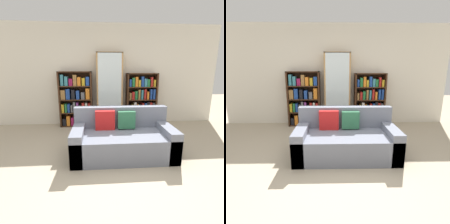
% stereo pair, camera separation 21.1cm
% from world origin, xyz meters
% --- Properties ---
extents(ground_plane, '(16.00, 16.00, 0.00)m').
position_xyz_m(ground_plane, '(0.00, 0.00, 0.00)').
color(ground_plane, tan).
extents(wall_back, '(6.22, 0.06, 2.70)m').
position_xyz_m(wall_back, '(0.00, 2.53, 1.35)').
color(wall_back, silver).
rests_on(wall_back, ground).
extents(couch, '(1.77, 0.94, 0.82)m').
position_xyz_m(couch, '(0.16, 0.56, 0.29)').
color(couch, slate).
rests_on(couch, ground).
extents(bookshelf_left, '(0.87, 0.32, 1.47)m').
position_xyz_m(bookshelf_left, '(-0.87, 2.33, 0.71)').
color(bookshelf_left, '#3D2314').
rests_on(bookshelf_left, ground).
extents(display_cabinet, '(0.68, 0.36, 1.95)m').
position_xyz_m(display_cabinet, '(0.04, 2.31, 0.97)').
color(display_cabinet, '#AD7F4C').
rests_on(display_cabinet, ground).
extents(bookshelf_right, '(0.83, 0.32, 1.42)m').
position_xyz_m(bookshelf_right, '(0.93, 2.33, 0.69)').
color(bookshelf_right, '#3D2314').
rests_on(bookshelf_right, ground).
extents(wine_bottle, '(0.08, 0.08, 0.40)m').
position_xyz_m(wine_bottle, '(0.62, 1.79, 0.16)').
color(wine_bottle, black).
rests_on(wine_bottle, ground).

